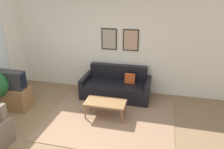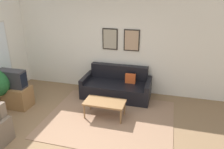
{
  "view_description": "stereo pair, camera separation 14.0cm",
  "coord_description": "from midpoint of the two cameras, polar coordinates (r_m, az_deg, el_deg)",
  "views": [
    {
      "loc": [
        1.76,
        -3.26,
        2.89
      ],
      "look_at": [
        0.56,
        1.75,
        0.85
      ],
      "focal_mm": 35.0,
      "sensor_mm": 36.0,
      "label": 1
    },
    {
      "loc": [
        1.9,
        -3.22,
        2.89
      ],
      "look_at": [
        0.56,
        1.75,
        0.85
      ],
      "focal_mm": 35.0,
      "sensor_mm": 36.0,
      "label": 2
    }
  ],
  "objects": [
    {
      "name": "tv",
      "position": [
        5.99,
        -25.58,
        -1.25
      ],
      "size": [
        0.72,
        0.28,
        0.45
      ],
      "color": "#2D2D33",
      "rests_on": "tv_stand"
    },
    {
      "name": "potted_plant_small",
      "position": [
        6.6,
        -24.48,
        -1.51
      ],
      "size": [
        0.55,
        0.55,
        0.83
      ],
      "color": "#383D42",
      "rests_on": "ground_plane"
    },
    {
      "name": "potted_plant_by_window",
      "position": [
        6.47,
        -24.26,
        -2.67
      ],
      "size": [
        0.43,
        0.43,
        0.7
      ],
      "color": "beige",
      "rests_on": "ground_plane"
    },
    {
      "name": "tv_stand",
      "position": [
        6.19,
        -24.85,
        -5.53
      ],
      "size": [
        0.83,
        0.47,
        0.55
      ],
      "color": "olive",
      "rests_on": "ground_plane"
    },
    {
      "name": "couch",
      "position": [
        6.19,
        0.52,
        -3.2
      ],
      "size": [
        1.89,
        0.9,
        0.84
      ],
      "color": "black",
      "rests_on": "ground_plane"
    },
    {
      "name": "ground_plane",
      "position": [
        4.71,
        -13.11,
        -16.87
      ],
      "size": [
        16.0,
        16.0,
        0.0
      ],
      "primitive_type": "plane",
      "color": "#846647"
    },
    {
      "name": "wall_back",
      "position": [
        6.41,
        -3.47,
        7.69
      ],
      "size": [
        8.0,
        0.09,
        2.7
      ],
      "color": "white",
      "rests_on": "ground_plane"
    },
    {
      "name": "coffee_table",
      "position": [
        5.19,
        -2.52,
        -7.49
      ],
      "size": [
        0.96,
        0.5,
        0.41
      ],
      "color": "olive",
      "rests_on": "ground_plane"
    },
    {
      "name": "area_rug",
      "position": [
        5.3,
        -1.23,
        -11.37
      ],
      "size": [
        2.95,
        2.39,
        0.01
      ],
      "color": "#937056",
      "rests_on": "ground_plane"
    }
  ]
}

